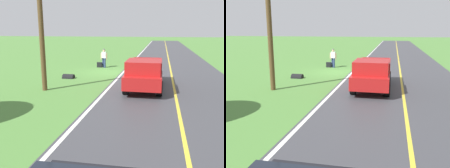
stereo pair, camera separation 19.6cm
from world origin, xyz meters
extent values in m
plane|color=#4C7F38|center=(0.00, 0.00, 0.00)|extent=(200.00, 200.00, 0.00)
cube|color=#3D3D42|center=(-5.08, 0.00, 0.00)|extent=(8.11, 120.00, 0.00)
cube|color=silver|center=(-1.21, 0.00, 0.01)|extent=(0.16, 117.60, 0.00)
cube|color=gold|center=(-5.08, 0.00, 0.01)|extent=(0.14, 117.60, 0.00)
cylinder|color=navy|center=(0.86, -2.31, 0.44)|extent=(0.18, 0.18, 0.88)
cylinder|color=navy|center=(1.07, -2.56, 0.44)|extent=(0.18, 0.18, 0.88)
cube|color=white|center=(0.97, -2.43, 1.17)|extent=(0.41, 0.27, 0.58)
sphere|color=tan|center=(0.97, -2.43, 1.57)|extent=(0.23, 0.23, 0.23)
sphere|color=#4C564C|center=(0.97, -2.43, 1.65)|extent=(0.20, 0.20, 0.20)
cube|color=#234C2D|center=(0.96, -2.63, 1.20)|extent=(0.33, 0.21, 0.44)
cylinder|color=tan|center=(0.71, -2.41, 1.06)|extent=(0.10, 0.10, 0.58)
cylinder|color=tan|center=(1.23, -2.42, 1.06)|extent=(0.10, 0.10, 0.58)
cube|color=black|center=(1.39, -2.40, 0.24)|extent=(0.47, 0.21, 0.48)
cube|color=#B21919|center=(-3.31, 4.92, 0.75)|extent=(2.03, 5.41, 0.70)
cube|color=#B21919|center=(-3.32, 6.11, 1.46)|extent=(1.85, 2.17, 0.72)
cube|color=black|center=(-3.32, 6.11, 1.53)|extent=(1.69, 1.31, 0.43)
cube|color=#B21919|center=(-4.24, 3.84, 1.33)|extent=(0.12, 3.02, 0.45)
cube|color=#B21919|center=(-2.36, 3.85, 1.33)|extent=(0.12, 3.02, 0.45)
cube|color=#B21919|center=(-3.29, 2.33, 1.33)|extent=(1.84, 0.11, 0.45)
cylinder|color=black|center=(-4.22, 6.67, 0.40)|extent=(0.30, 0.80, 0.80)
cylinder|color=black|center=(-2.42, 6.68, 0.40)|extent=(0.30, 0.80, 0.80)
cylinder|color=black|center=(-4.20, 3.37, 0.40)|extent=(0.30, 0.80, 0.80)
cylinder|color=black|center=(-2.40, 3.38, 0.40)|extent=(0.30, 0.80, 0.80)
cylinder|color=brown|center=(2.34, 6.71, 3.89)|extent=(0.28, 0.28, 7.77)
cylinder|color=black|center=(2.31, 3.06, 0.00)|extent=(0.80, 0.60, 0.60)
camera|label=1|loc=(-4.25, 19.40, 3.46)|focal=38.92mm
camera|label=2|loc=(-4.44, 19.36, 3.46)|focal=38.92mm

